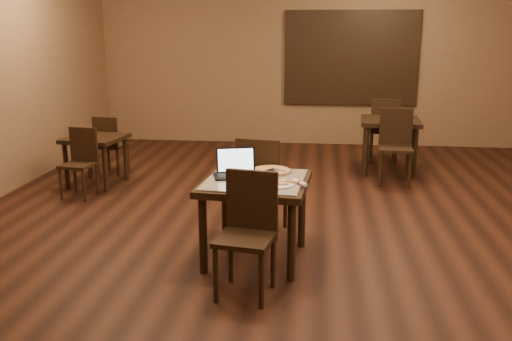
# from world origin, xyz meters

# --- Properties ---
(ground) EXTENTS (10.00, 10.00, 0.00)m
(ground) POSITION_xyz_m (0.00, 0.00, 0.00)
(ground) COLOR black
(ground) RESTS_ON ground
(wall_back) EXTENTS (8.00, 0.02, 3.00)m
(wall_back) POSITION_xyz_m (0.00, 5.00, 1.50)
(wall_back) COLOR brown
(wall_back) RESTS_ON ground
(mural) EXTENTS (2.34, 0.05, 1.64)m
(mural) POSITION_xyz_m (0.50, 4.96, 1.55)
(mural) COLOR #26528C
(mural) RESTS_ON wall_back
(tiled_table) EXTENTS (0.99, 0.99, 0.76)m
(tiled_table) POSITION_xyz_m (-0.60, -0.27, 0.66)
(tiled_table) COLOR black
(tiled_table) RESTS_ON ground
(chair_main_near) EXTENTS (0.49, 0.49, 0.98)m
(chair_main_near) POSITION_xyz_m (-0.58, -0.88, 0.55)
(chair_main_near) COLOR black
(chair_main_near) RESTS_ON ground
(chair_main_far) EXTENTS (0.52, 0.52, 1.02)m
(chair_main_far) POSITION_xyz_m (-0.61, 0.34, 0.58)
(chair_main_far) COLOR black
(chair_main_far) RESTS_ON ground
(laptop) EXTENTS (0.41, 0.36, 0.24)m
(laptop) POSITION_xyz_m (-0.80, -0.16, 0.83)
(laptop) COLOR black
(laptop) RESTS_ON tiled_table
(plate) EXTENTS (0.26, 0.26, 0.01)m
(plate) POSITION_xyz_m (-0.38, -0.45, 0.77)
(plate) COLOR white
(plate) RESTS_ON tiled_table
(pizza_slice) EXTENTS (0.21, 0.21, 0.02)m
(pizza_slice) POSITION_xyz_m (-0.38, -0.45, 0.79)
(pizza_slice) COLOR #D2C18C
(pizza_slice) RESTS_ON plate
(pizza_pan) EXTENTS (0.38, 0.38, 0.01)m
(pizza_pan) POSITION_xyz_m (-0.48, -0.03, 0.77)
(pizza_pan) COLOR silver
(pizza_pan) RESTS_ON tiled_table
(pizza_whole) EXTENTS (0.35, 0.35, 0.02)m
(pizza_whole) POSITION_xyz_m (-0.48, -0.03, 0.78)
(pizza_whole) COLOR #D2C18C
(pizza_whole) RESTS_ON pizza_pan
(spatula) EXTENTS (0.28, 0.25, 0.01)m
(spatula) POSITION_xyz_m (-0.46, -0.05, 0.79)
(spatula) COLOR silver
(spatula) RESTS_ON pizza_whole
(napkin_roll) EXTENTS (0.13, 0.16, 0.04)m
(napkin_roll) POSITION_xyz_m (-0.20, -0.41, 0.78)
(napkin_roll) COLOR white
(napkin_roll) RESTS_ON tiled_table
(other_table_a) EXTENTS (0.89, 0.89, 0.78)m
(other_table_a) POSITION_xyz_m (0.99, 3.09, 0.65)
(other_table_a) COLOR black
(other_table_a) RESTS_ON ground
(other_table_a_chair_near) EXTENTS (0.47, 0.47, 1.01)m
(other_table_a_chair_near) POSITION_xyz_m (1.00, 2.50, 0.57)
(other_table_a_chair_near) COLOR black
(other_table_a_chair_near) RESTS_ON ground
(other_table_a_chair_far) EXTENTS (0.47, 0.47, 1.01)m
(other_table_a_chair_far) POSITION_xyz_m (0.99, 3.68, 0.57)
(other_table_a_chair_far) COLOR black
(other_table_a_chair_far) RESTS_ON ground
(other_table_b) EXTENTS (0.80, 0.80, 0.66)m
(other_table_b) POSITION_xyz_m (-3.00, 1.93, 0.55)
(other_table_b) COLOR black
(other_table_b) RESTS_ON ground
(other_table_b_chair_near) EXTENTS (0.42, 0.42, 0.86)m
(other_table_b_chair_near) POSITION_xyz_m (-2.99, 1.43, 0.48)
(other_table_b_chair_near) COLOR black
(other_table_b_chair_near) RESTS_ON ground
(other_table_b_chair_far) EXTENTS (0.42, 0.42, 0.86)m
(other_table_b_chair_far) POSITION_xyz_m (-3.01, 2.43, 0.48)
(other_table_b_chair_far) COLOR black
(other_table_b_chair_far) RESTS_ON ground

